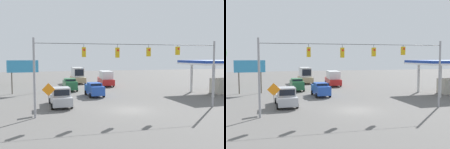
# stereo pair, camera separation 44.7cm
# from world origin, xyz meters

# --- Properties ---
(ground_plane) EXTENTS (140.00, 140.00, 0.00)m
(ground_plane) POSITION_xyz_m (0.00, 0.00, 0.00)
(ground_plane) COLOR #605E5B
(overhead_signal_span) EXTENTS (18.53, 0.38, 7.05)m
(overhead_signal_span) POSITION_xyz_m (0.05, 0.83, 4.57)
(overhead_signal_span) COLOR #939399
(overhead_signal_span) RESTS_ON ground_plane
(sedan_green_withflow_far) EXTENTS (2.14, 4.44, 1.93)m
(sedan_green_withflow_far) POSITION_xyz_m (4.28, -16.21, 1.01)
(sedan_green_withflow_far) COLOR #236038
(sedan_green_withflow_far) RESTS_ON ground_plane
(box_truck_tan_withflow_deep) EXTENTS (2.61, 6.49, 3.20)m
(box_truck_tan_withflow_deep) POSITION_xyz_m (1.49, -27.36, 1.56)
(box_truck_tan_withflow_deep) COLOR tan
(box_truck_tan_withflow_deep) RESTS_ON ground_plane
(sedan_blue_withflow_mid) EXTENTS (2.20, 4.40, 1.84)m
(sedan_blue_withflow_mid) POSITION_xyz_m (1.65, -9.75, 0.96)
(sedan_blue_withflow_mid) COLOR #234CB2
(sedan_blue_withflow_mid) RESTS_ON ground_plane
(box_truck_red_oncoming_deep) EXTENTS (2.83, 7.42, 2.71)m
(box_truck_red_oncoming_deep) POSITION_xyz_m (-3.01, -21.71, 1.35)
(box_truck_red_oncoming_deep) COLOR red
(box_truck_red_oncoming_deep) RESTS_ON ground_plane
(pickup_truck_silver_parked_shoulder) EXTENTS (2.37, 5.38, 2.12)m
(pickup_truck_silver_parked_shoulder) POSITION_xyz_m (6.63, -3.98, 0.98)
(pickup_truck_silver_parked_shoulder) COLOR #A8AAB2
(pickup_truck_silver_parked_shoulder) RESTS_ON ground_plane
(traffic_cone_nearest) EXTENTS (0.34, 0.34, 0.65)m
(traffic_cone_nearest) POSITION_xyz_m (6.66, -3.75, 0.32)
(traffic_cone_nearest) COLOR orange
(traffic_cone_nearest) RESTS_ON ground_plane
(traffic_cone_second) EXTENTS (0.34, 0.34, 0.65)m
(traffic_cone_second) POSITION_xyz_m (6.69, -6.48, 0.32)
(traffic_cone_second) COLOR orange
(traffic_cone_second) RESTS_ON ground_plane
(traffic_cone_third) EXTENTS (0.34, 0.34, 0.65)m
(traffic_cone_third) POSITION_xyz_m (6.55, -8.97, 0.32)
(traffic_cone_third) COLOR orange
(traffic_cone_third) RESTS_ON ground_plane
(traffic_cone_fourth) EXTENTS (0.34, 0.34, 0.65)m
(traffic_cone_fourth) POSITION_xyz_m (6.76, -11.89, 0.32)
(traffic_cone_fourth) COLOR orange
(traffic_cone_fourth) RESTS_ON ground_plane
(traffic_cone_fifth) EXTENTS (0.34, 0.34, 0.65)m
(traffic_cone_fifth) POSITION_xyz_m (6.51, -14.51, 0.32)
(traffic_cone_fifth) COLOR orange
(traffic_cone_fifth) RESTS_ON ground_plane
(roadside_billboard) EXTENTS (4.37, 0.16, 4.87)m
(roadside_billboard) POSITION_xyz_m (11.18, -14.82, 3.63)
(roadside_billboard) COLOR #4C473D
(roadside_billboard) RESTS_ON ground_plane
(work_zone_sign) EXTENTS (1.27, 0.06, 2.84)m
(work_zone_sign) POSITION_xyz_m (7.93, -1.31, 1.99)
(work_zone_sign) COLOR slate
(work_zone_sign) RESTS_ON ground_plane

